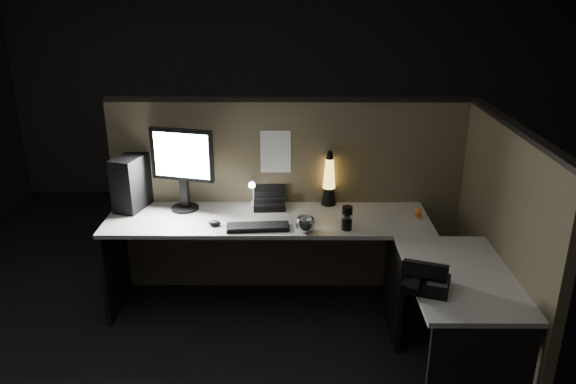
{
  "coord_description": "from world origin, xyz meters",
  "views": [
    {
      "loc": [
        0.02,
        -3.06,
        2.33
      ],
      "look_at": [
        -0.0,
        0.35,
        1.02
      ],
      "focal_mm": 35.0,
      "sensor_mm": 36.0,
      "label": 1
    }
  ],
  "objects_px": {
    "keyboard": "(258,227)",
    "lava_lamp": "(329,182)",
    "pc_tower": "(134,181)",
    "desk_phone": "(425,278)",
    "monitor": "(182,162)"
  },
  "relations": [
    {
      "from": "lava_lamp",
      "to": "desk_phone",
      "type": "xyz_separation_m",
      "value": [
        0.46,
        -1.21,
        -0.12
      ]
    },
    {
      "from": "monitor",
      "to": "lava_lamp",
      "type": "distance_m",
      "value": 1.09
    },
    {
      "from": "monitor",
      "to": "lava_lamp",
      "type": "xyz_separation_m",
      "value": [
        1.07,
        0.09,
        -0.19
      ]
    },
    {
      "from": "pc_tower",
      "to": "desk_phone",
      "type": "bearing_deg",
      "value": -15.85
    },
    {
      "from": "monitor",
      "to": "keyboard",
      "type": "xyz_separation_m",
      "value": [
        0.56,
        -0.35,
        -0.35
      ]
    },
    {
      "from": "monitor",
      "to": "keyboard",
      "type": "bearing_deg",
      "value": -18.3
    },
    {
      "from": "keyboard",
      "to": "lava_lamp",
      "type": "height_order",
      "value": "lava_lamp"
    },
    {
      "from": "pc_tower",
      "to": "lava_lamp",
      "type": "height_order",
      "value": "lava_lamp"
    },
    {
      "from": "monitor",
      "to": "desk_phone",
      "type": "bearing_deg",
      "value": -22.22
    },
    {
      "from": "lava_lamp",
      "to": "desk_phone",
      "type": "relative_size",
      "value": 1.37
    },
    {
      "from": "pc_tower",
      "to": "keyboard",
      "type": "bearing_deg",
      "value": -7.48
    },
    {
      "from": "pc_tower",
      "to": "lava_lamp",
      "type": "relative_size",
      "value": 0.95
    },
    {
      "from": "pc_tower",
      "to": "desk_phone",
      "type": "xyz_separation_m",
      "value": [
        1.9,
        -1.17,
        -0.14
      ]
    },
    {
      "from": "keyboard",
      "to": "desk_phone",
      "type": "height_order",
      "value": "desk_phone"
    },
    {
      "from": "keyboard",
      "to": "desk_phone",
      "type": "distance_m",
      "value": 1.23
    }
  ]
}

